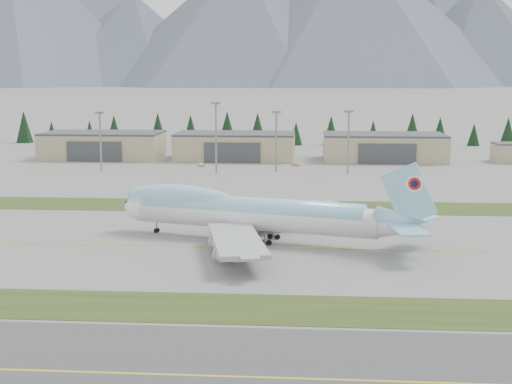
# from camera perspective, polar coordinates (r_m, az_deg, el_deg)

# --- Properties ---
(ground) EXTENTS (7000.00, 7000.00, 0.00)m
(ground) POSITION_cam_1_polar(r_m,az_deg,el_deg) (143.51, -1.74, -4.42)
(ground) COLOR #62615F
(ground) RESTS_ON ground
(grass_strip_near) EXTENTS (400.00, 14.00, 0.08)m
(grass_strip_near) POSITION_cam_1_polar(r_m,az_deg,el_deg) (107.26, -3.85, -9.24)
(grass_strip_near) COLOR #2E3F16
(grass_strip_near) RESTS_ON ground
(grass_strip_far) EXTENTS (400.00, 18.00, 0.08)m
(grass_strip_far) POSITION_cam_1_polar(r_m,az_deg,el_deg) (187.34, -0.33, -1.14)
(grass_strip_far) COLOR #2E3F16
(grass_strip_far) RESTS_ON ground
(asphalt_taxiway) EXTENTS (400.00, 32.00, 0.04)m
(asphalt_taxiway) POSITION_cam_1_polar(r_m,az_deg,el_deg) (85.15, -6.17, -14.37)
(asphalt_taxiway) COLOR #3C3C3C
(asphalt_taxiway) RESTS_ON ground
(taxiway_line_main) EXTENTS (400.00, 0.40, 0.02)m
(taxiway_line_main) POSITION_cam_1_polar(r_m,az_deg,el_deg) (143.51, -1.74, -4.42)
(taxiway_line_main) COLOR gold
(taxiway_line_main) RESTS_ON ground
(taxiway_line_near) EXTENTS (400.00, 0.40, 0.02)m
(taxiway_line_near) POSITION_cam_1_polar(r_m,az_deg,el_deg) (85.15, -6.17, -14.37)
(taxiway_line_near) COLOR gold
(taxiway_line_near) RESTS_ON ground
(boeing_747_freighter) EXTENTS (67.99, 56.53, 17.92)m
(boeing_747_freighter) POSITION_cam_1_polar(r_m,az_deg,el_deg) (147.62, -0.33, -1.67)
(boeing_747_freighter) COLOR white
(boeing_747_freighter) RESTS_ON ground
(hangar_left) EXTENTS (48.00, 26.60, 10.80)m
(hangar_left) POSITION_cam_1_polar(r_m,az_deg,el_deg) (302.01, -12.11, 3.70)
(hangar_left) COLOR tan
(hangar_left) RESTS_ON ground
(hangar_center) EXTENTS (48.00, 26.60, 10.80)m
(hangar_center) POSITION_cam_1_polar(r_m,az_deg,el_deg) (291.45, -1.65, 3.70)
(hangar_center) COLOR tan
(hangar_center) RESTS_ON ground
(hangar_right) EXTENTS (48.00, 26.60, 10.80)m
(hangar_right) POSITION_cam_1_polar(r_m,az_deg,el_deg) (291.55, 10.18, 3.56)
(hangar_right) COLOR tan
(hangar_right) RESTS_ON ground
(control_shed) EXTENTS (14.00, 12.00, 7.60)m
(control_shed) POSITION_cam_1_polar(r_m,az_deg,el_deg) (299.26, 19.79, 2.99)
(control_shed) COLOR tan
(control_shed) RESTS_ON ground
(floodlight_masts) EXTENTS (159.08, 8.87, 24.87)m
(floodlight_masts) POSITION_cam_1_polar(r_m,az_deg,el_deg) (248.82, 3.36, 5.13)
(floodlight_masts) COLOR gray
(floodlight_masts) RESTS_ON ground
(service_vehicle_a) EXTENTS (3.30, 4.16, 1.33)m
(service_vehicle_a) POSITION_cam_1_polar(r_m,az_deg,el_deg) (269.64, -4.44, 2.06)
(service_vehicle_a) COLOR white
(service_vehicle_a) RESTS_ON ground
(service_vehicle_b) EXTENTS (3.58, 1.91, 1.12)m
(service_vehicle_b) POSITION_cam_1_polar(r_m,az_deg,el_deg) (271.47, 3.19, 2.13)
(service_vehicle_b) COLOR gold
(service_vehicle_b) RESTS_ON ground
(service_vehicle_c) EXTENTS (2.03, 4.79, 1.38)m
(service_vehicle_c) POSITION_cam_1_polar(r_m,az_deg,el_deg) (263.51, 12.55, 1.70)
(service_vehicle_c) COLOR silver
(service_vehicle_c) RESTS_ON ground
(conifer_belt) EXTENTS (272.25, 13.35, 16.52)m
(conifer_belt) POSITION_cam_1_polar(r_m,az_deg,el_deg) (351.91, 1.79, 5.01)
(conifer_belt) COLOR black
(conifer_belt) RESTS_ON ground
(mountain_ridge_front) EXTENTS (4301.05, 1121.44, 486.60)m
(mountain_ridge_front) POSITION_cam_1_polar(r_m,az_deg,el_deg) (2300.02, 5.35, 13.99)
(mountain_ridge_front) COLOR #454B5C
(mountain_ridge_front) RESTS_ON ground
(mountain_ridge_rear) EXTENTS (4388.82, 1062.14, 531.07)m
(mountain_ridge_rear) POSITION_cam_1_polar(r_m,az_deg,el_deg) (3049.63, 6.98, 13.42)
(mountain_ridge_rear) COLOR #454B5C
(mountain_ridge_rear) RESTS_ON ground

